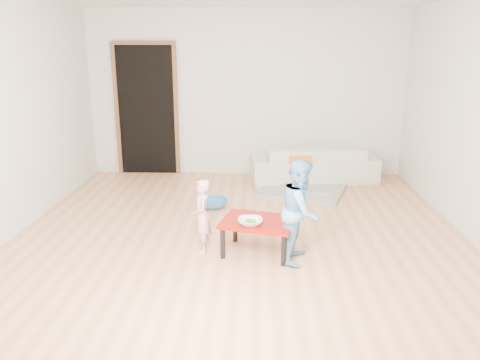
# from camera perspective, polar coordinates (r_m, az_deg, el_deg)

# --- Properties ---
(floor) EXTENTS (5.00, 5.00, 0.01)m
(floor) POSITION_cam_1_polar(r_m,az_deg,el_deg) (5.40, 0.08, -6.06)
(floor) COLOR tan
(floor) RESTS_ON ground
(back_wall) EXTENTS (5.00, 0.02, 2.60)m
(back_wall) POSITION_cam_1_polar(r_m,az_deg,el_deg) (7.54, 0.76, 10.45)
(back_wall) COLOR silver
(back_wall) RESTS_ON floor
(left_wall) EXTENTS (0.02, 5.00, 2.60)m
(left_wall) POSITION_cam_1_polar(r_m,az_deg,el_deg) (5.72, -26.03, 7.08)
(left_wall) COLOR silver
(left_wall) RESTS_ON floor
(right_wall) EXTENTS (0.02, 5.00, 2.60)m
(right_wall) POSITION_cam_1_polar(r_m,az_deg,el_deg) (5.56, 26.96, 6.76)
(right_wall) COLOR silver
(right_wall) RESTS_ON floor
(doorway) EXTENTS (1.02, 0.08, 2.11)m
(doorway) POSITION_cam_1_polar(r_m,az_deg,el_deg) (7.76, -11.28, 8.26)
(doorway) COLOR brown
(doorway) RESTS_ON back_wall
(sofa) EXTENTS (1.98, 0.96, 0.56)m
(sofa) POSITION_cam_1_polar(r_m,az_deg,el_deg) (7.32, 8.92, 1.97)
(sofa) COLOR beige
(sofa) RESTS_ON floor
(cushion) EXTENTS (0.53, 0.49, 0.13)m
(cushion) POSITION_cam_1_polar(r_m,az_deg,el_deg) (7.04, 6.75, 2.77)
(cushion) COLOR orange
(cushion) RESTS_ON sofa
(red_table) EXTENTS (0.82, 0.69, 0.36)m
(red_table) POSITION_cam_1_polar(r_m,az_deg,el_deg) (4.76, 2.22, -6.90)
(red_table) COLOR #940D08
(red_table) RESTS_ON floor
(bowl) EXTENTS (0.24, 0.24, 0.06)m
(bowl) POSITION_cam_1_polar(r_m,az_deg,el_deg) (4.57, 1.27, -5.10)
(bowl) COLOR white
(bowl) RESTS_ON red_table
(broccoli) EXTENTS (0.12, 0.12, 0.06)m
(broccoli) POSITION_cam_1_polar(r_m,az_deg,el_deg) (4.57, 1.27, -5.12)
(broccoli) COLOR #2D5919
(broccoli) RESTS_ON red_table
(child_pink) EXTENTS (0.23, 0.31, 0.76)m
(child_pink) POSITION_cam_1_polar(r_m,az_deg,el_deg) (4.74, -4.68, -4.42)
(child_pink) COLOR #E66982
(child_pink) RESTS_ON floor
(child_blue) EXTENTS (0.50, 0.58, 1.01)m
(child_blue) POSITION_cam_1_polar(r_m,az_deg,el_deg) (4.54, 7.42, -3.73)
(child_blue) COLOR #5E99DB
(child_blue) RESTS_ON floor
(basin) EXTENTS (0.37, 0.37, 0.12)m
(basin) POSITION_cam_1_polar(r_m,az_deg,el_deg) (6.11, -3.27, -2.85)
(basin) COLOR teal
(basin) RESTS_ON floor
(blanket) EXTENTS (1.35, 1.23, 0.06)m
(blanket) POSITION_cam_1_polar(r_m,az_deg,el_deg) (6.77, 7.62, -1.32)
(blanket) COLOR #B2AD9D
(blanket) RESTS_ON floor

